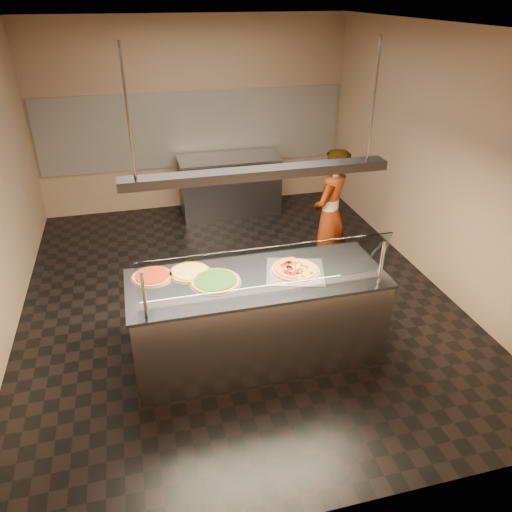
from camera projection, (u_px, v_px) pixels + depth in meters
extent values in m
cube|color=black|center=(236.00, 294.00, 6.15)|extent=(5.00, 6.00, 0.02)
cube|color=silver|center=(229.00, 25.00, 4.71)|extent=(5.00, 6.00, 0.02)
cube|color=#9D8065|center=(193.00, 116.00, 8.00)|extent=(5.00, 0.02, 3.00)
cube|color=#9D8065|center=(343.00, 348.00, 2.87)|extent=(5.00, 0.02, 3.00)
cube|color=#9D8065|center=(437.00, 160.00, 5.98)|extent=(0.02, 6.00, 3.00)
cube|color=silver|center=(194.00, 129.00, 8.06)|extent=(4.90, 0.02, 1.20)
cube|color=#B7B7BC|center=(257.00, 319.00, 4.90)|extent=(2.39, 0.90, 0.90)
cube|color=#3F3F45|center=(257.00, 279.00, 4.68)|extent=(2.43, 0.94, 0.03)
cylinder|color=#B7B7BC|center=(144.00, 295.00, 4.00)|extent=(0.03, 0.03, 0.44)
cylinder|color=#B7B7BC|center=(382.00, 264.00, 4.46)|extent=(0.03, 0.03, 0.44)
cube|color=white|center=(267.00, 267.00, 4.24)|extent=(2.19, 0.18, 0.47)
cube|color=silver|center=(295.00, 272.00, 4.76)|extent=(0.67, 0.67, 0.01)
cylinder|color=silver|center=(295.00, 271.00, 4.76)|extent=(0.48, 0.48, 0.01)
cylinder|color=#5E080A|center=(290.00, 262.00, 4.82)|extent=(0.06, 0.06, 0.01)
cylinder|color=#5E080A|center=(288.00, 262.00, 4.81)|extent=(0.06, 0.06, 0.01)
cylinder|color=#5E080A|center=(286.00, 263.00, 4.79)|extent=(0.06, 0.06, 0.01)
cylinder|color=#5E080A|center=(283.00, 264.00, 4.77)|extent=(0.06, 0.06, 0.01)
cylinder|color=#5E080A|center=(289.00, 266.00, 4.74)|extent=(0.06, 0.06, 0.01)
cylinder|color=#5E080A|center=(289.00, 267.00, 4.73)|extent=(0.06, 0.06, 0.01)
cylinder|color=#5E080A|center=(290.00, 268.00, 4.71)|extent=(0.06, 0.06, 0.01)
cylinder|color=#5E080A|center=(285.00, 271.00, 4.67)|extent=(0.06, 0.06, 0.01)
cylinder|color=#5E080A|center=(288.00, 272.00, 4.64)|extent=(0.06, 0.06, 0.01)
cylinder|color=#5E080A|center=(292.00, 273.00, 4.63)|extent=(0.06, 0.06, 0.01)
cylinder|color=#5E080A|center=(296.00, 271.00, 4.67)|extent=(0.06, 0.06, 0.01)
cube|color=#19590F|center=(292.00, 263.00, 4.79)|extent=(0.02, 0.02, 0.01)
cube|color=#19590F|center=(287.00, 264.00, 4.78)|extent=(0.02, 0.02, 0.01)
cube|color=#19590F|center=(286.00, 265.00, 4.75)|extent=(0.02, 0.02, 0.01)
cube|color=#19590F|center=(282.00, 266.00, 4.74)|extent=(0.02, 0.01, 0.01)
cube|color=#19590F|center=(289.00, 268.00, 4.71)|extent=(0.02, 0.02, 0.01)
cube|color=#19590F|center=(286.00, 271.00, 4.66)|extent=(0.02, 0.01, 0.01)
sphere|color=#513014|center=(303.00, 276.00, 4.62)|extent=(0.03, 0.03, 0.03)
sphere|color=#513014|center=(301.00, 273.00, 4.67)|extent=(0.03, 0.03, 0.03)
sphere|color=#513014|center=(302.00, 271.00, 4.70)|extent=(0.03, 0.03, 0.03)
sphere|color=#513014|center=(311.00, 273.00, 4.68)|extent=(0.03, 0.03, 0.03)
sphere|color=#513014|center=(299.00, 269.00, 4.74)|extent=(0.03, 0.03, 0.03)
sphere|color=#513014|center=(301.00, 269.00, 4.74)|extent=(0.03, 0.03, 0.03)
sphere|color=#513014|center=(307.00, 267.00, 4.77)|extent=(0.03, 0.03, 0.03)
sphere|color=#513014|center=(304.00, 266.00, 4.78)|extent=(0.03, 0.03, 0.03)
sphere|color=#513014|center=(302.00, 265.00, 4.80)|extent=(0.03, 0.03, 0.03)
sphere|color=#513014|center=(301.00, 264.00, 4.82)|extent=(0.03, 0.03, 0.03)
sphere|color=#513014|center=(299.00, 262.00, 4.86)|extent=(0.03, 0.03, 0.03)
sphere|color=#513014|center=(296.00, 263.00, 4.84)|extent=(0.03, 0.03, 0.03)
sphere|color=#513014|center=(294.00, 265.00, 4.81)|extent=(0.03, 0.03, 0.03)
cylinder|color=silver|center=(215.00, 282.00, 4.59)|extent=(0.48, 0.48, 0.01)
cylinder|color=#985B20|center=(215.00, 281.00, 4.59)|extent=(0.45, 0.45, 0.02)
cylinder|color=black|center=(215.00, 279.00, 4.58)|extent=(0.39, 0.39, 0.01)
cylinder|color=silver|center=(190.00, 273.00, 4.74)|extent=(0.41, 0.41, 0.01)
cylinder|color=#985B20|center=(190.00, 272.00, 4.74)|extent=(0.38, 0.38, 0.02)
cylinder|color=gold|center=(190.00, 271.00, 4.73)|extent=(0.33, 0.33, 0.01)
cylinder|color=silver|center=(152.00, 277.00, 4.67)|extent=(0.40, 0.40, 0.01)
cylinder|color=#985B20|center=(152.00, 276.00, 4.67)|extent=(0.37, 0.37, 0.02)
cylinder|color=#850800|center=(152.00, 275.00, 4.66)|extent=(0.32, 0.32, 0.01)
cube|color=#B7B7BC|center=(206.00, 279.00, 4.59)|extent=(0.14, 0.12, 0.00)
cylinder|color=tan|center=(193.00, 275.00, 4.65)|extent=(0.04, 0.14, 0.02)
cube|color=#3F3F45|center=(230.00, 186.00, 8.21)|extent=(1.59, 0.70, 0.90)
cube|color=#B7B7BC|center=(229.00, 158.00, 7.98)|extent=(1.63, 0.74, 0.03)
imported|color=#312E3D|center=(330.00, 215.00, 6.16)|extent=(0.72, 0.72, 1.68)
cube|color=#3F3F45|center=(258.00, 173.00, 4.19)|extent=(2.30, 0.18, 0.08)
cylinder|color=#B7B7BC|center=(128.00, 114.00, 3.71)|extent=(0.02, 0.02, 1.01)
cylinder|color=#B7B7BC|center=(374.00, 101.00, 4.15)|extent=(0.02, 0.02, 1.01)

